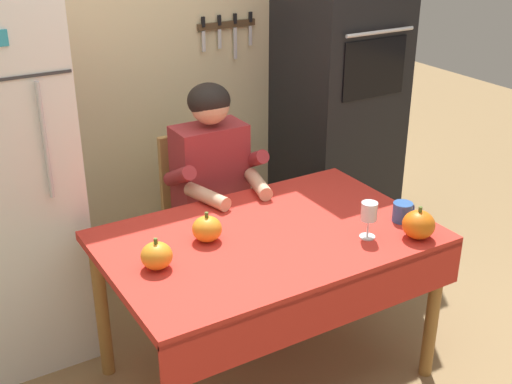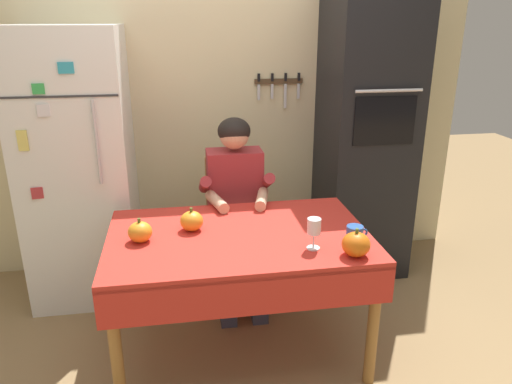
% 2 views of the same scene
% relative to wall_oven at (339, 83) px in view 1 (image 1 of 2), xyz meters
% --- Properties ---
extents(ground_plane, '(10.00, 10.00, 0.00)m').
position_rel_wall_oven_xyz_m(ground_plane, '(-1.05, -1.00, -1.05)').
color(ground_plane, '#93754C').
rests_on(ground_plane, ground).
extents(back_wall_assembly, '(3.70, 0.13, 2.60)m').
position_rel_wall_oven_xyz_m(back_wall_assembly, '(-1.00, 0.35, 0.25)').
color(back_wall_assembly, beige).
rests_on(back_wall_assembly, ground).
extents(wall_oven, '(0.60, 0.64, 2.10)m').
position_rel_wall_oven_xyz_m(wall_oven, '(0.00, 0.00, 0.00)').
color(wall_oven, black).
rests_on(wall_oven, ground).
extents(dining_table, '(1.40, 0.90, 0.74)m').
position_rel_wall_oven_xyz_m(dining_table, '(-1.05, -0.92, -0.39)').
color(dining_table, '#9E6B33').
rests_on(dining_table, ground).
extents(chair_behind_person, '(0.40, 0.40, 0.93)m').
position_rel_wall_oven_xyz_m(chair_behind_person, '(-0.99, -0.13, -0.54)').
color(chair_behind_person, tan).
rests_on(chair_behind_person, ground).
extents(seated_person, '(0.47, 0.55, 1.25)m').
position_rel_wall_oven_xyz_m(seated_person, '(-0.99, -0.32, -0.31)').
color(seated_person, '#38384C').
rests_on(seated_person, ground).
extents(coffee_mug, '(0.11, 0.09, 0.09)m').
position_rel_wall_oven_xyz_m(coffee_mug, '(-0.47, -1.10, -0.27)').
color(coffee_mug, '#2D569E').
rests_on(coffee_mug, dining_table).
extents(wine_glass, '(0.07, 0.07, 0.16)m').
position_rel_wall_oven_xyz_m(wine_glass, '(-0.70, -1.14, -0.20)').
color(wine_glass, white).
rests_on(wine_glass, dining_table).
extents(pumpkin_large, '(0.12, 0.12, 0.13)m').
position_rel_wall_oven_xyz_m(pumpkin_large, '(-1.57, -0.91, -0.26)').
color(pumpkin_large, orange).
rests_on(pumpkin_large, dining_table).
extents(pumpkin_medium, '(0.13, 0.13, 0.13)m').
position_rel_wall_oven_xyz_m(pumpkin_medium, '(-1.30, -0.81, -0.26)').
color(pumpkin_medium, orange).
rests_on(pumpkin_medium, dining_table).
extents(pumpkin_small, '(0.14, 0.14, 0.14)m').
position_rel_wall_oven_xyz_m(pumpkin_small, '(-0.52, -1.25, -0.25)').
color(pumpkin_small, orange).
rests_on(pumpkin_small, dining_table).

